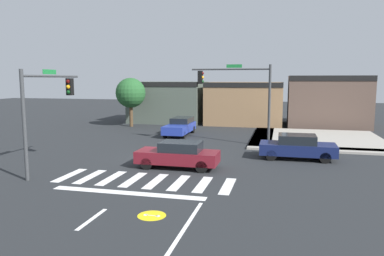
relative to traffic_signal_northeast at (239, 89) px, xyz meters
name	(u,v)px	position (x,y,z in m)	size (l,w,h in m)	color
ground_plane	(172,160)	(-3.20, -5.93, -4.09)	(120.00, 120.00, 0.00)	#232628
crosswalk_near	(144,180)	(-3.20, -10.43, -4.09)	(8.42, 2.64, 0.01)	silver
bike_detector_marking	(152,216)	(-1.31, -14.65, -4.09)	(1.02, 1.02, 0.01)	yellow
curb_corner_northeast	(310,139)	(5.29, 3.49, -4.02)	(10.00, 10.60, 0.15)	#9E998E
storefront_row	(250,102)	(-0.30, 13.25, -1.73)	(24.55, 6.78, 5.10)	#4C564C
traffic_signal_northeast	(239,89)	(0.00, 0.00, 0.00)	(5.68, 0.32, 5.80)	#383A3D
traffic_signal_southwest	(47,101)	(-8.60, -9.91, -0.41)	(0.32, 4.84, 5.25)	#383A3D
car_blue	(180,126)	(-5.39, 3.81, -3.35)	(1.79, 4.73, 1.44)	#23389E
car_navy	(297,147)	(4.01, -3.80, -3.35)	(4.43, 1.91, 1.47)	#141E4C
car_maroon	(178,155)	(-2.31, -7.64, -3.36)	(4.40, 1.76, 1.43)	maroon
roadside_tree	(131,93)	(-11.70, 8.07, -0.72)	(2.98, 2.98, 4.89)	#4C3823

